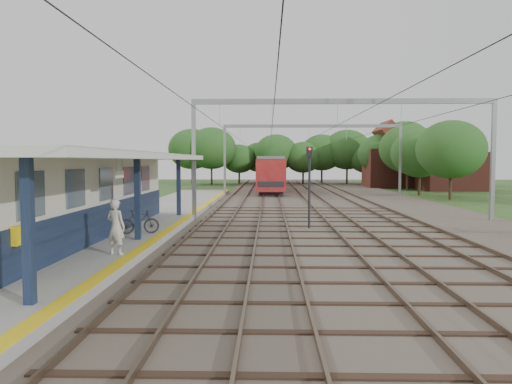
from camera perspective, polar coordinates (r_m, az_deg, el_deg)
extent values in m
plane|color=#2D4C1E|center=(14.05, 4.29, -10.77)|extent=(160.00, 160.00, 0.00)
cube|color=#473D33|center=(43.98, 7.60, -0.93)|extent=(18.00, 90.00, 0.10)
cube|color=gray|center=(28.62, -12.32, -3.14)|extent=(5.00, 52.00, 0.35)
cube|color=yellow|center=(28.15, -7.87, -2.83)|extent=(0.45, 52.00, 0.01)
cube|color=beige|center=(22.23, -20.22, -0.33)|extent=(3.20, 18.00, 3.40)
cube|color=#111D37|center=(21.77, -16.19, -2.97)|extent=(0.06, 18.00, 1.40)
cube|color=slate|center=(21.65, -16.23, 0.97)|extent=(0.05, 16.00, 1.30)
cube|color=yellow|center=(14.31, -25.63, -4.53)|extent=(0.18, 0.38, 0.50)
cube|color=#111D37|center=(11.92, -24.58, -4.13)|extent=(0.22, 0.22, 3.20)
cube|color=#111D37|center=(20.34, -13.38, -0.83)|extent=(0.22, 0.22, 3.20)
cube|color=#111D37|center=(29.11, -8.84, 0.52)|extent=(0.22, 0.22, 3.20)
cube|color=silver|center=(20.86, -18.52, 3.91)|extent=(6.40, 20.00, 0.24)
cube|color=white|center=(18.39, -15.33, 1.95)|extent=(0.06, 0.85, 0.26)
cube|color=brown|center=(43.87, -3.13, -0.75)|extent=(0.07, 88.00, 0.15)
cube|color=brown|center=(43.78, -1.26, -0.75)|extent=(0.07, 88.00, 0.15)
cube|color=brown|center=(43.73, 0.79, -0.76)|extent=(0.07, 88.00, 0.15)
cube|color=brown|center=(43.73, 2.67, -0.76)|extent=(0.07, 88.00, 0.15)
cube|color=brown|center=(43.84, 5.63, -0.76)|extent=(0.07, 88.00, 0.15)
cube|color=brown|center=(43.97, 7.50, -0.76)|extent=(0.07, 88.00, 0.15)
cube|color=brown|center=(44.24, 10.29, -0.76)|extent=(0.07, 88.00, 0.15)
cube|color=brown|center=(44.49, 12.11, -0.76)|extent=(0.07, 88.00, 0.15)
cube|color=gray|center=(28.92, -7.11, 3.59)|extent=(0.22, 0.22, 7.00)
cube|color=gray|center=(31.28, 25.45, 3.27)|extent=(0.22, 0.22, 7.00)
cube|color=gray|center=(29.10, 9.90, 10.18)|extent=(17.00, 0.20, 0.30)
cube|color=gray|center=(48.79, -3.59, 3.59)|extent=(0.22, 0.22, 7.00)
cube|color=gray|center=(50.23, 16.15, 3.46)|extent=(0.22, 0.22, 7.00)
cube|color=gray|center=(48.90, 6.45, 7.51)|extent=(17.00, 0.20, 0.30)
cylinder|color=black|center=(43.74, -2.21, 6.22)|extent=(0.02, 88.00, 0.02)
cylinder|color=black|center=(43.65, 1.74, 6.23)|extent=(0.02, 88.00, 0.02)
cylinder|color=black|center=(43.82, 6.61, 6.20)|extent=(0.02, 88.00, 0.02)
cylinder|color=black|center=(44.28, 11.29, 6.12)|extent=(0.02, 88.00, 0.02)
cylinder|color=#382619|center=(75.21, -5.62, 2.01)|extent=(0.28, 0.28, 2.88)
ellipsoid|color=#284A1A|center=(75.19, -5.64, 4.69)|extent=(6.72, 6.72, 5.76)
cylinder|color=#382619|center=(76.70, -0.98, 1.92)|extent=(0.28, 0.28, 2.52)
ellipsoid|color=#284A1A|center=(76.68, -0.98, 4.22)|extent=(5.88, 5.88, 5.04)
cylinder|color=#382619|center=(73.67, 3.59, 2.12)|extent=(0.28, 0.28, 3.24)
ellipsoid|color=#284A1A|center=(73.68, 3.60, 5.20)|extent=(7.56, 7.56, 6.48)
cylinder|color=#382619|center=(76.13, 8.05, 1.94)|extent=(0.28, 0.28, 2.70)
ellipsoid|color=#284A1A|center=(76.11, 8.07, 4.42)|extent=(6.30, 6.30, 5.40)
cylinder|color=#382619|center=(53.83, 17.88, 1.04)|extent=(0.28, 0.28, 2.52)
ellipsoid|color=#284A1A|center=(53.79, 17.94, 4.32)|extent=(5.88, 5.88, 5.04)
cylinder|color=#382619|center=(69.42, 14.56, 1.78)|extent=(0.28, 0.28, 2.88)
ellipsoid|color=#284A1A|center=(69.41, 14.61, 4.68)|extent=(6.72, 6.72, 5.76)
cube|color=brown|center=(63.43, 21.50, 2.22)|extent=(7.00, 6.00, 4.50)
cube|color=maroon|center=(63.45, 21.57, 5.06)|extent=(4.99, 6.12, 4.99)
cube|color=brown|center=(67.69, 15.78, 2.61)|extent=(8.00, 6.00, 5.00)
cube|color=maroon|center=(67.73, 15.83, 5.49)|extent=(5.52, 6.12, 5.52)
imported|color=beige|center=(17.36, -15.72, -3.84)|extent=(0.79, 0.64, 1.86)
imported|color=black|center=(22.00, -13.23, -3.35)|extent=(1.77, 1.00, 1.03)
cube|color=black|center=(55.69, 1.68, 0.32)|extent=(2.30, 16.41, 0.44)
cube|color=maroon|center=(55.61, 1.68, 2.16)|extent=(2.87, 17.84, 3.12)
cube|color=black|center=(55.61, 1.69, 2.49)|extent=(2.91, 16.41, 0.89)
cube|color=slate|center=(55.60, 1.69, 3.89)|extent=(2.64, 17.84, 0.28)
cube|color=black|center=(74.10, 1.64, 1.13)|extent=(2.30, 16.41, 0.44)
cube|color=maroon|center=(74.05, 1.64, 2.52)|extent=(2.87, 17.84, 3.12)
cube|color=black|center=(74.04, 1.64, 2.76)|extent=(2.91, 16.41, 0.89)
cube|color=slate|center=(74.04, 1.64, 3.81)|extent=(2.64, 17.84, 0.28)
cylinder|color=black|center=(25.18, 6.11, -0.02)|extent=(0.15, 0.15, 3.82)
cube|color=black|center=(25.14, 6.14, 4.56)|extent=(0.33, 0.26, 0.53)
sphere|color=red|center=(25.04, 6.17, 4.91)|extent=(0.13, 0.13, 0.13)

